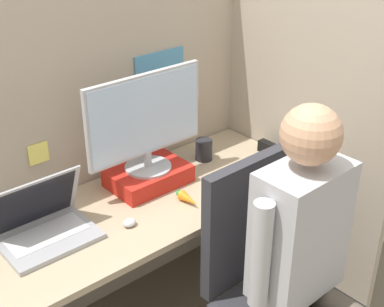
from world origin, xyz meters
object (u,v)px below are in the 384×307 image
Objects in this scene: paper_box at (148,176)px; laptop at (45,227)px; office_chair at (272,286)px; stapler at (270,149)px; carrot_toy at (189,199)px; person at (312,257)px; coffee_mug at (204,150)px; monitor at (146,120)px.

paper_box is 0.99× the size of laptop.
office_chair is (0.07, -0.71, -0.21)m from paper_box.
stapler is 0.82m from office_chair.
carrot_toy is at bearing 94.78° from office_chair.
person is (-0.00, -0.17, 0.24)m from office_chair.
person is at bearing -107.90° from coffee_mug.
paper_box is 0.25m from carrot_toy.
paper_box is 0.60× the size of monitor.
monitor is 0.57× the size of office_chair.
paper_box is at bearing 96.09° from carrot_toy.
carrot_toy is (0.03, -0.25, -0.02)m from paper_box.
monitor is 0.87m from office_chair.
paper_box is 0.56m from laptop.
coffee_mug is at bearing 72.10° from person.
person is (0.06, -0.88, -0.25)m from monitor.
laptop is 3.40× the size of coffee_mug.
coffee_mug is (0.29, 0.72, 0.23)m from office_chair.
stapler is 0.34m from coffee_mug.
laptop is 2.83× the size of carrot_toy.
carrot_toy is (0.03, -0.25, -0.30)m from monitor.
person is 0.93m from coffee_mug.
monitor is at bearing 8.11° from laptop.
paper_box is at bearing 7.83° from laptop.
carrot_toy is 0.63m from person.
person reaches higher than coffee_mug.
monitor is 0.72m from stapler.
coffee_mug reaches higher than stapler.
laptop reaches higher than carrot_toy.
paper_box is at bearing -90.00° from monitor.
laptop is at bearing 127.57° from person.
laptop reaches higher than coffee_mug.
laptop is at bearing -174.47° from coffee_mug.
laptop is at bearing 175.71° from stapler.
monitor is 5.57× the size of coffee_mug.
coffee_mug is (0.35, 0.01, -0.27)m from monitor.
carrot_toy is 1.20× the size of coffee_mug.
office_chair is (0.07, -0.72, -0.49)m from monitor.
carrot_toy is 0.50m from office_chair.
monitor is at bearing 90.00° from paper_box.
office_chair is at bearing 89.44° from person.
carrot_toy is (-0.62, -0.09, -0.01)m from stapler.
monitor reaches higher than office_chair.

